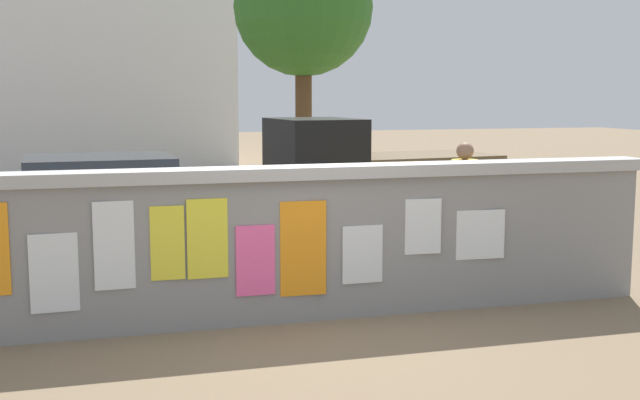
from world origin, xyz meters
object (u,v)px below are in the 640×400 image
Objects in this scene: person_walking at (464,192)px; tree_roadside at (303,8)px; auto_rickshaw_truck at (373,178)px; car_parked at (90,206)px; motorcycle at (346,241)px.

person_walking is 9.41m from tree_roadside.
person_walking is (0.27, -2.70, 0.09)m from auto_rickshaw_truck.
auto_rickshaw_truck reaches higher than person_walking.
car_parked is 0.67× the size of tree_roadside.
motorcycle is 1.72m from person_walking.
person_walking is at bearing -91.23° from tree_roadside.
tree_roadside is (0.19, 8.85, 3.19)m from person_walking.
person_walking is (4.60, -1.83, 0.26)m from car_parked.
auto_rickshaw_truck is 3.21m from motorcycle.
auto_rickshaw_truck reaches higher than car_parked.
car_parked is 4.96m from person_walking.
tree_roadside reaches higher than car_parked.
car_parked is 2.04× the size of motorcycle.
car_parked reaches higher than motorcycle.
car_parked is at bearing -124.29° from tree_roadside.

